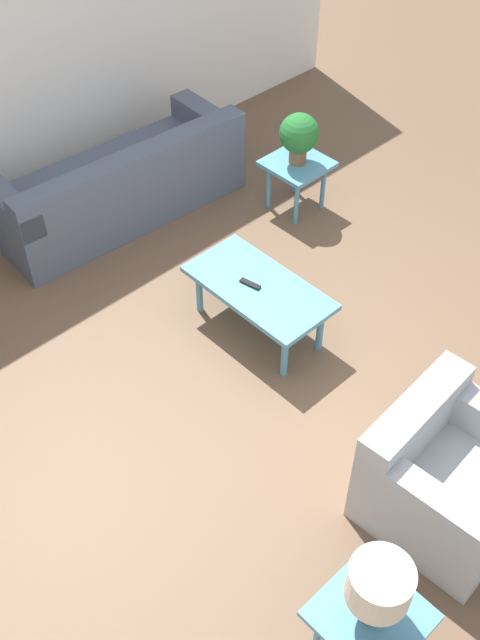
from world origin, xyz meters
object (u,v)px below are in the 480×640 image
Objects in this scene: potted_plant at (299,135)px; sofa at (120,186)px; side_table_plant at (297,169)px; side_table_lamp at (369,620)px; armchair at (445,476)px; coffee_table at (259,291)px; table_lamp at (379,587)px.

sofa is at bearing 50.51° from potted_plant.
side_table_plant and side_table_lamp have the same top height.
sofa reaches higher than side_table_plant.
armchair is 1.04m from side_table_lamp.
coffee_table is at bearing 89.30° from sofa.
sofa is 2.06× the size of coffee_table.
side_table_lamp is 1.18× the size of table_lamp.
coffee_table is 2.15× the size of side_table_plant.
potted_plant is (0.86, -1.29, 0.34)m from coffee_table.
sofa is 1.51m from side_table_plant.
armchair is 3.08m from side_table_plant.
coffee_table is (1.80, -0.26, 0.08)m from armchair.
potted_plant reaches higher than side_table_plant.
armchair is 2.10× the size of potted_plant.
armchair is at bearing -75.70° from table_lamp.
table_lamp is at bearing -169.47° from armchair.
potted_plant reaches higher than sofa.
table_lamp is at bearing 0.00° from side_table_lamp.
side_table_lamp is at bearing 138.71° from potted_plant.
sofa reaches higher than side_table_lamp.
armchair is 2.18× the size of table_lamp.
armchair is 0.86× the size of coffee_table.
side_table_plant is at bearing 135.00° from potted_plant.
side_table_lamp is at bearing 148.45° from coffee_table.
side_table_lamp is (-2.91, 2.56, 0.00)m from side_table_plant.
potted_plant is at bearing -45.00° from side_table_plant.
table_lamp is (-2.06, 1.26, 0.37)m from coffee_table.
sofa is 2.38× the size of armchair.
side_table_lamp is at bearing 138.71° from side_table_plant.
potted_plant is (0.00, -0.00, 0.33)m from side_table_plant.
potted_plant reaches higher than coffee_table.
side_table_plant is 3.87m from side_table_lamp.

